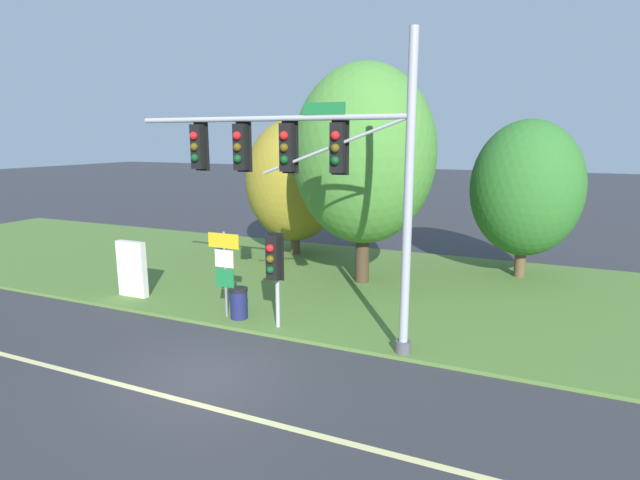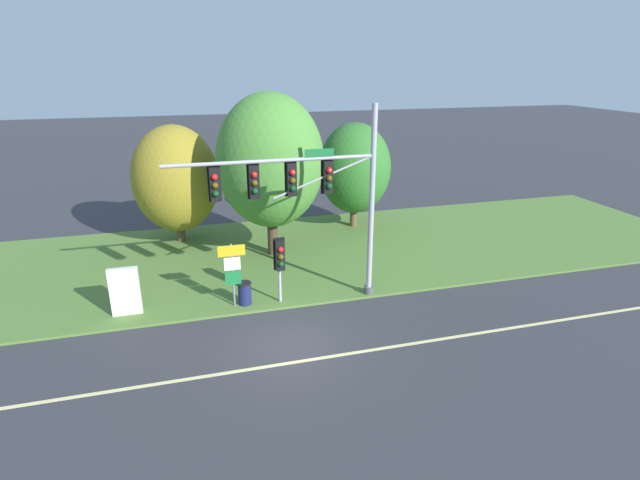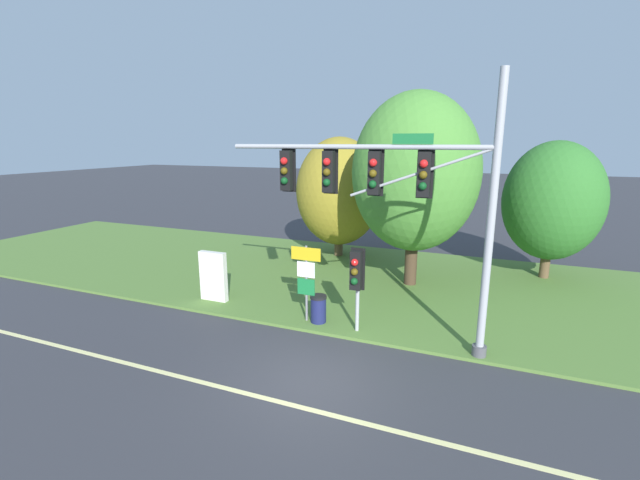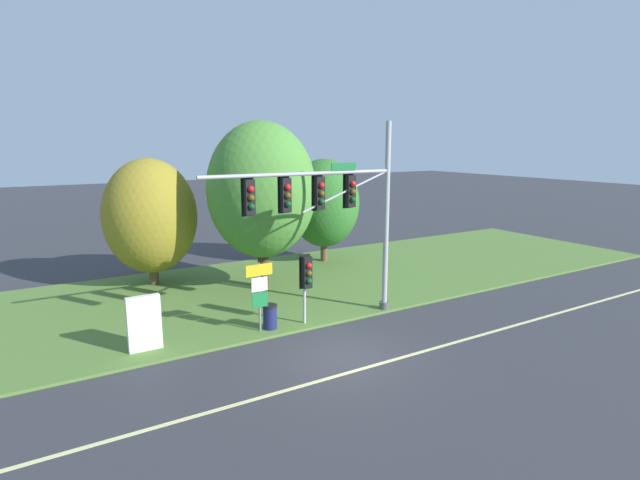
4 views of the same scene
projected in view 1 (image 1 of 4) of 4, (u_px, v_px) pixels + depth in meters
The scene contains 11 objects.
ground_plane at pixel (206, 374), 11.62m from camera, with size 160.00×160.00×0.00m, color #333338.
lane_stripe at pixel (172, 398), 10.54m from camera, with size 36.00×0.16×0.01m, color beige.
grass_verge at pixel (337, 281), 19.01m from camera, with size 48.00×11.50×0.10m, color #517533.
traffic_signal_mast at pixel (309, 165), 12.63m from camera, with size 7.99×0.49×7.73m.
pedestrian_signal_near_kerb at pixel (274, 262), 13.71m from camera, with size 0.46×0.55×2.75m.
route_sign_post at pixel (224, 263), 14.73m from camera, with size 1.04×0.08×2.61m.
tree_nearest_road at pixel (295, 180), 22.70m from camera, with size 4.44×4.44×6.17m.
tree_left_of_mast at pixel (364, 155), 17.78m from camera, with size 5.11×5.11×7.90m.
tree_behind_signpost at pixel (526, 189), 18.74m from camera, with size 4.09×4.09×5.99m.
info_kiosk at pixel (132, 269), 16.84m from camera, with size 1.10×0.24×1.90m.
trash_bin at pixel (239, 303), 14.84m from camera, with size 0.56×0.56×0.93m.
Camera 1 is at (6.75, -8.78, 5.40)m, focal length 28.00 mm.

